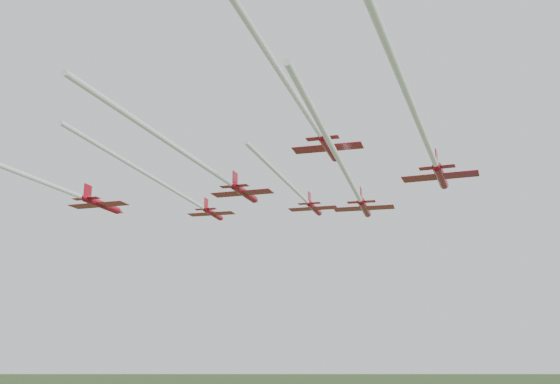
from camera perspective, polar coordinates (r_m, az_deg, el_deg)
The scene contains 7 objects.
jet_lead at distance 104.89m, azimuth 2.04°, elevation -0.44°, with size 13.98×43.29×2.63m.
jet_row2_left at distance 98.94m, azimuth -8.68°, elevation -0.45°, with size 16.79×50.28×2.44m.
jet_row2_right at distance 87.66m, azimuth 6.65°, elevation 0.60°, with size 19.89×58.60×2.89m.
jet_row3_left at distance 87.57m, azimuth -22.17°, elevation 1.41°, with size 18.16×65.53×2.79m.
jet_row3_mid at distance 80.99m, azimuth -5.87°, elevation 1.65°, with size 13.87×47.20×2.66m.
jet_row3_right at distance 69.20m, azimuth 13.07°, elevation 4.95°, with size 15.69×65.61×2.94m.
jet_row4_right at distance 66.97m, azimuth 2.40°, elevation 7.25°, with size 16.24×51.53×2.61m.
Camera 1 is at (49.59, -80.61, 34.18)m, focal length 40.00 mm.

